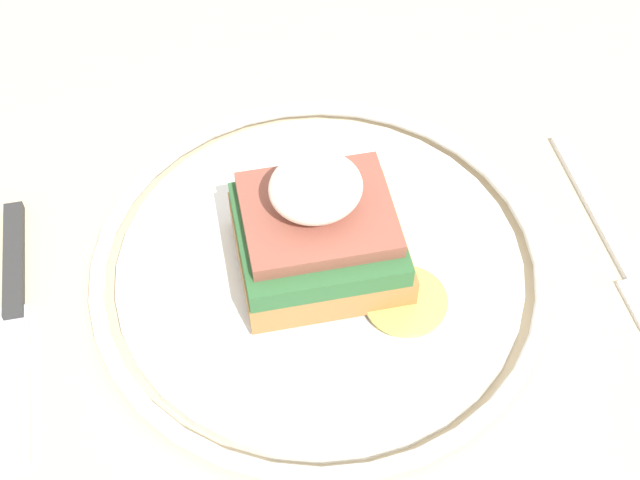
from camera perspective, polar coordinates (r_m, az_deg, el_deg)
dining_table at (r=0.66m, az=2.93°, el=-6.04°), size 1.03×0.76×0.72m
plate at (r=0.55m, az=0.00°, el=-1.72°), size 0.28×0.28×0.02m
sandwich at (r=0.52m, az=-0.01°, el=0.61°), size 0.12×0.11×0.08m
fork at (r=0.60m, az=18.04°, el=0.26°), size 0.02×0.16×0.00m
knife at (r=0.57m, az=-19.01°, el=-3.81°), size 0.02×0.18×0.01m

